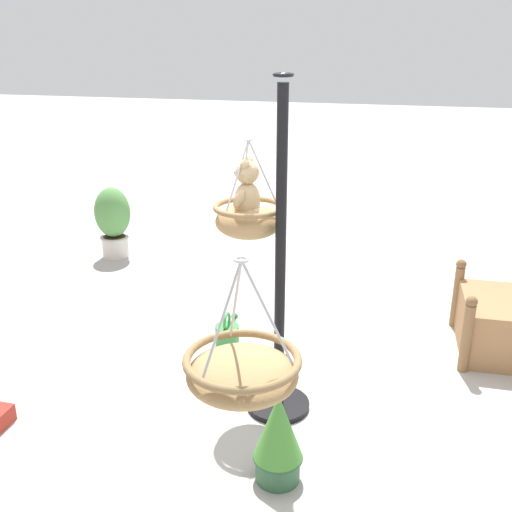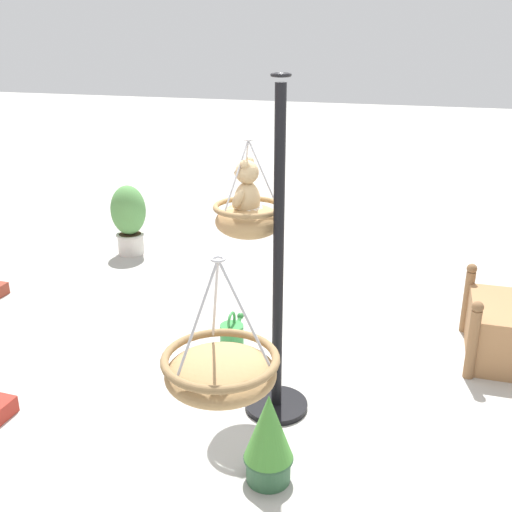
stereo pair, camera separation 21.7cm
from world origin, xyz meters
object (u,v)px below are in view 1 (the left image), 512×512
object	(u,v)px
wooden_planter_box	(504,323)
hanging_basket_with_teddy	(249,219)
watering_can	(228,334)
potted_plant_flowering_red	(278,438)
hanging_basket_left_high	(242,371)
potted_plant_tall_leafy	(113,220)
teddy_bear	(246,193)
display_pole_central	(279,320)

from	to	relation	value
wooden_planter_box	hanging_basket_with_teddy	bearing A→B (deg)	120.37
watering_can	hanging_basket_with_teddy	bearing A→B (deg)	-149.50
potted_plant_flowering_red	watering_can	world-z (taller)	potted_plant_flowering_red
hanging_basket_with_teddy	wooden_planter_box	xyz separation A→B (m)	(1.09, -1.87, -1.07)
hanging_basket_left_high	potted_plant_tall_leafy	xyz separation A→B (m)	(3.84, 2.68, -0.67)
hanging_basket_with_teddy	teddy_bear	xyz separation A→B (m)	(0.00, 0.02, 0.18)
teddy_bear	potted_plant_flowering_red	xyz separation A→B (m)	(-0.85, -0.42, -1.21)
hanging_basket_with_teddy	potted_plant_tall_leafy	size ratio (longest dim) A/B	0.78
wooden_planter_box	potted_plant_tall_leafy	size ratio (longest dim) A/B	1.08
potted_plant_tall_leafy	watering_can	distance (m)	2.60
display_pole_central	potted_plant_tall_leafy	bearing A→B (deg)	45.75
potted_plant_flowering_red	hanging_basket_left_high	bearing A→B (deg)	178.76
display_pole_central	wooden_planter_box	xyz separation A→B (m)	(1.24, -1.62, -0.43)
potted_plant_tall_leafy	watering_can	world-z (taller)	potted_plant_tall_leafy
hanging_basket_left_high	wooden_planter_box	distance (m)	3.13
display_pole_central	hanging_basket_left_high	size ratio (longest dim) A/B	3.73
teddy_bear	potted_plant_flowering_red	bearing A→B (deg)	-153.42
wooden_planter_box	watering_can	distance (m)	2.29
hanging_basket_with_teddy	teddy_bear	size ratio (longest dim) A/B	1.65
potted_plant_flowering_red	watering_can	distance (m)	1.66
hanging_basket_left_high	teddy_bear	bearing A→B (deg)	15.11
teddy_bear	potted_plant_tall_leafy	xyz separation A→B (m)	(2.32, 2.27, -1.05)
hanging_basket_with_teddy	potted_plant_flowering_red	xyz separation A→B (m)	(-0.85, -0.40, -1.04)
teddy_bear	hanging_basket_left_high	bearing A→B (deg)	-164.89
display_pole_central	hanging_basket_left_high	world-z (taller)	display_pole_central
hanging_basket_left_high	hanging_basket_with_teddy	bearing A→B (deg)	14.38
display_pole_central	hanging_basket_with_teddy	distance (m)	0.70
hanging_basket_with_teddy	watering_can	world-z (taller)	hanging_basket_with_teddy
display_pole_central	potted_plant_tall_leafy	world-z (taller)	display_pole_central
teddy_bear	hanging_basket_left_high	size ratio (longest dim) A/B	0.65
hanging_basket_with_teddy	display_pole_central	bearing A→B (deg)	-120.96
display_pole_central	potted_plant_flowering_red	bearing A→B (deg)	-167.57
display_pole_central	watering_can	world-z (taller)	display_pole_central
hanging_basket_with_teddy	wooden_planter_box	world-z (taller)	hanging_basket_with_teddy
hanging_basket_with_teddy	potted_plant_flowering_red	world-z (taller)	hanging_basket_with_teddy
hanging_basket_left_high	watering_can	bearing A→B (deg)	19.40
hanging_basket_left_high	potted_plant_flowering_red	xyz separation A→B (m)	(0.67, -0.01, -0.84)
teddy_bear	hanging_basket_with_teddy	bearing A→B (deg)	-90.00
teddy_bear	hanging_basket_left_high	xyz separation A→B (m)	(-1.52, -0.41, -0.37)
wooden_planter_box	potted_plant_flowering_red	world-z (taller)	wooden_planter_box
hanging_basket_left_high	wooden_planter_box	xyz separation A→B (m)	(2.61, -1.48, -0.87)
teddy_bear	wooden_planter_box	xyz separation A→B (m)	(1.09, -1.89, -1.25)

